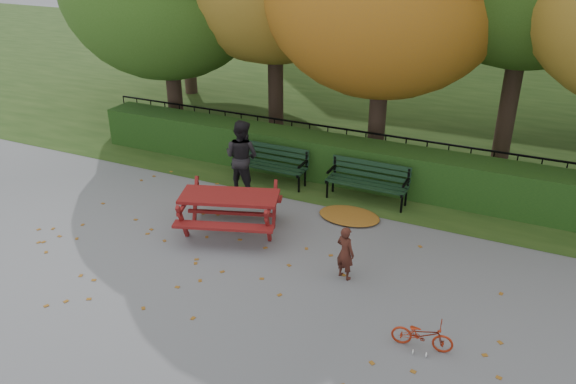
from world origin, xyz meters
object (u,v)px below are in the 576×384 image
at_px(picnic_table, 230,203).
at_px(child, 345,253).
at_px(bench_left, 271,161).
at_px(bench_right, 368,179).
at_px(bicycle, 422,335).
at_px(adult, 242,157).

distance_m(picnic_table, child, 2.68).
relative_size(bench_left, bench_right, 1.00).
xyz_separation_m(bench_left, child, (2.99, -3.09, -0.02)).
bearing_deg(bicycle, picnic_table, 60.92).
bearing_deg(bicycle, adult, 48.24).
bearing_deg(bench_right, child, -79.29).
bearing_deg(child, adult, -14.13).
relative_size(adult, bicycle, 1.94).
height_order(bench_right, picnic_table, picnic_table).
relative_size(bench_right, picnic_table, 0.78).
relative_size(picnic_table, child, 2.32).
relative_size(bench_left, bicycle, 2.03).
bearing_deg(bench_left, adult, -112.37).
distance_m(bench_left, bicycle, 6.34).
relative_size(bench_right, adult, 1.04).
relative_size(child, adult, 0.58).
relative_size(bench_left, adult, 1.04).
distance_m(adult, bicycle, 6.11).
bearing_deg(bench_right, bicycle, -62.79).
bearing_deg(bench_left, child, -46.02).
height_order(bench_right, child, child).
bearing_deg(bench_right, picnic_table, -128.60).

